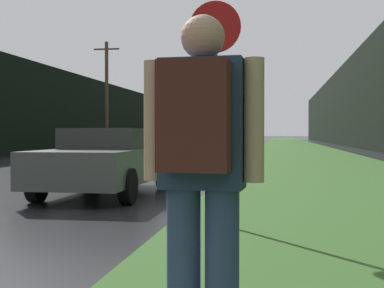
% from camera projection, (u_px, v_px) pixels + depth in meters
% --- Properties ---
extents(grass_verge, '(6.00, 240.00, 0.02)m').
position_uv_depth(grass_verge, '(300.00, 151.00, 37.64)').
color(grass_verge, '#386028').
rests_on(grass_verge, ground_plane).
extents(lane_stripe_c, '(0.12, 3.00, 0.01)m').
position_uv_depth(lane_stripe_c, '(69.00, 181.00, 13.75)').
color(lane_stripe_c, silver).
rests_on(lane_stripe_c, ground_plane).
extents(lane_stripe_d, '(0.12, 3.00, 0.01)m').
position_uv_depth(lane_stripe_d, '(139.00, 165.00, 20.66)').
color(lane_stripe_d, silver).
rests_on(lane_stripe_d, ground_plane).
extents(lane_stripe_e, '(0.12, 3.00, 0.01)m').
position_uv_depth(lane_stripe_e, '(173.00, 157.00, 27.57)').
color(lane_stripe_e, silver).
rests_on(lane_stripe_e, ground_plane).
extents(lane_stripe_f, '(0.12, 3.00, 0.01)m').
position_uv_depth(lane_stripe_f, '(194.00, 153.00, 34.48)').
color(lane_stripe_f, silver).
rests_on(lane_stripe_f, ground_plane).
extents(treeline_far_side, '(2.00, 140.00, 5.51)m').
position_uv_depth(treeline_far_side, '(114.00, 117.00, 50.12)').
color(treeline_far_side, black).
rests_on(treeline_far_side, ground_plane).
extents(treeline_near_side, '(2.00, 140.00, 8.36)m').
position_uv_depth(treeline_near_side, '(366.00, 100.00, 46.48)').
color(treeline_near_side, black).
rests_on(treeline_near_side, ground_plane).
extents(utility_pole_far, '(1.80, 0.24, 7.54)m').
position_uv_depth(utility_pole_far, '(107.00, 95.00, 36.73)').
color(utility_pole_far, '#4C3823').
rests_on(utility_pole_far, ground_plane).
extents(stop_sign, '(0.69, 0.07, 2.98)m').
position_uv_depth(stop_sign, '(215.00, 88.00, 7.10)').
color(stop_sign, slate).
rests_on(stop_sign, ground_plane).
extents(hitchhiker_with_backpack, '(0.64, 0.44, 1.83)m').
position_uv_depth(hitchhiker_with_backpack, '(201.00, 166.00, 2.74)').
color(hitchhiker_with_backpack, navy).
rests_on(hitchhiker_with_backpack, ground_plane).
extents(car_passing_near, '(1.87, 4.48, 1.32)m').
position_uv_depth(car_passing_near, '(107.00, 160.00, 10.72)').
color(car_passing_near, '#4C514C').
rests_on(car_passing_near, ground_plane).
extents(car_passing_far, '(2.04, 4.56, 1.43)m').
position_uv_depth(car_passing_far, '(223.00, 142.00, 33.40)').
color(car_passing_far, '#2D3856').
rests_on(car_passing_far, ground_plane).
extents(delivery_truck, '(2.42, 8.46, 3.78)m').
position_uv_depth(delivery_truck, '(231.00, 129.00, 83.86)').
color(delivery_truck, '#6E684F').
rests_on(delivery_truck, ground_plane).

